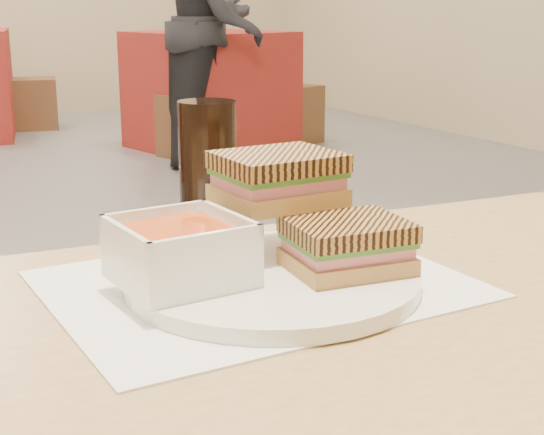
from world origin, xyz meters
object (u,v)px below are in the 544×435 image
bg_chair_1r (289,114)px  bg_chair_2r (34,103)px  cola_glass (208,163)px  plate (272,280)px  soup_bowl (180,254)px  bg_chair_1l (194,126)px  patron_b (218,22)px  bg_table_1 (210,91)px  panini_lower (347,245)px

bg_chair_1r → bg_chair_2r: 2.20m
bg_chair_2r → cola_glass: bearing=-100.3°
bg_chair_1r → plate: bearing=-120.0°
cola_glass → bg_chair_1r: 5.03m
soup_bowl → bg_chair_2r: size_ratio=0.27×
plate → bg_chair_1l: plate is taller
plate → patron_b: 4.50m
bg_table_1 → bg_chair_2r: size_ratio=2.52×
cola_glass → bg_chair_1r: cola_glass is taller
panini_lower → cola_glass: bearing=94.4°
soup_bowl → bg_table_1: (2.10, 4.59, -0.39)m
cola_glass → bg_chair_2r: bearing=79.7°
bg_chair_1l → cola_glass: bearing=-112.8°
plate → patron_b: patron_b is taller
plate → bg_chair_2r: (1.11, 6.15, -0.55)m
plate → cola_glass: 0.26m
soup_bowl → plate: bearing=-11.6°
cola_glass → bg_table_1: size_ratio=0.14×
panini_lower → bg_chair_1r: bearing=60.8°
panini_lower → bg_table_1: (1.95, 4.64, -0.38)m
plate → soup_bowl: soup_bowl is taller
bg_chair_2r → bg_table_1: bearing=-59.6°
bg_table_1 → bg_chair_2r: 1.79m
soup_bowl → cola_glass: cola_glass is taller
soup_bowl → cola_glass: 0.27m
bg_table_1 → soup_bowl: bearing=-114.6°
plate → bg_chair_1r: 5.26m
patron_b → bg_chair_1l: bearing=106.0°
soup_bowl → bg_chair_1l: 4.75m
bg_chair_1r → cola_glass: bearing=-120.9°
soup_bowl → bg_table_1: size_ratio=0.11×
bg_table_1 → bg_chair_2r: bg_table_1 is taller
cola_glass → bg_table_1: (1.97, 4.36, -0.42)m
cola_glass → bg_chair_1l: cola_glass is taller
plate → soup_bowl: size_ratio=2.38×
cola_glass → patron_b: patron_b is taller
panini_lower → bg_table_1: 5.05m
bg_chair_1r → bg_chair_2r: size_ratio=1.09×
bg_chair_1r → soup_bowl: bearing=-120.9°
bg_table_1 → patron_b: size_ratio=0.62×
soup_bowl → bg_chair_1l: (1.86, 4.34, -0.58)m
soup_bowl → panini_lower: (0.15, -0.05, -0.00)m
patron_b → cola_glass: bearing=-115.1°
soup_bowl → panini_lower: size_ratio=1.00×
panini_lower → bg_chair_2r: 6.29m
panini_lower → cola_glass: (-0.02, 0.28, 0.03)m
cola_glass → bg_chair_2r: (1.07, 5.90, -0.62)m
bg_chair_1r → patron_b: 1.12m
plate → bg_chair_1l: size_ratio=0.60×
patron_b → panini_lower: bearing=-113.3°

